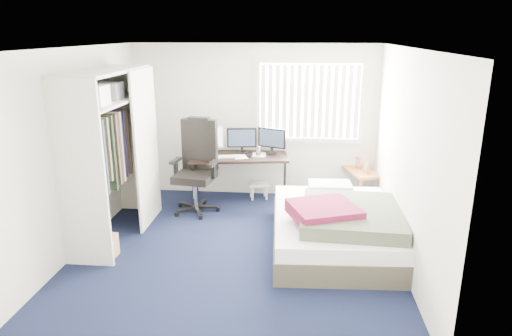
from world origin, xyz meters
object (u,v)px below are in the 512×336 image
object	(u,v)px
desk	(239,153)
bed	(337,226)
nightstand	(360,174)
office_chair	(197,176)

from	to	relation	value
desk	bed	xyz separation A→B (m)	(1.47, -1.60, -0.50)
nightstand	bed	bearing A→B (deg)	-106.03
office_chair	bed	size ratio (longest dim) A/B	0.65
office_chair	nightstand	distance (m)	2.61
office_chair	nightstand	xyz separation A→B (m)	(2.55, 0.58, -0.08)
office_chair	nightstand	world-z (taller)	office_chair
desk	bed	size ratio (longest dim) A/B	0.75
office_chair	bed	xyz separation A→B (m)	(2.06, -1.11, -0.26)
desk	office_chair	distance (m)	0.80
nightstand	bed	size ratio (longest dim) A/B	0.40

